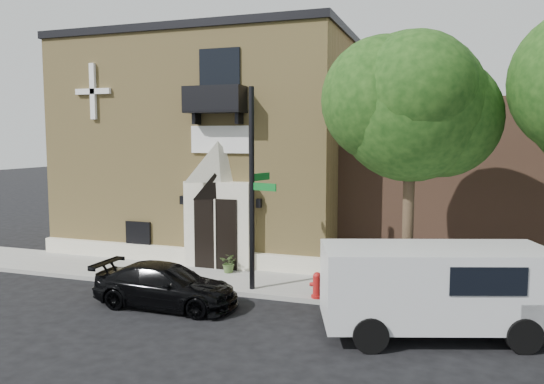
# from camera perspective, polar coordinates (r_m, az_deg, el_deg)

# --- Properties ---
(ground) EXTENTS (120.00, 120.00, 0.00)m
(ground) POSITION_cam_1_polar(r_m,az_deg,el_deg) (17.33, -6.51, -10.81)
(ground) COLOR black
(ground) RESTS_ON ground
(sidewalk) EXTENTS (42.00, 3.00, 0.15)m
(sidewalk) POSITION_cam_1_polar(r_m,az_deg,el_deg) (18.26, -1.58, -9.67)
(sidewalk) COLOR gray
(sidewalk) RESTS_ON ground
(church) EXTENTS (12.20, 11.01, 9.30)m
(church) POSITION_cam_1_polar(r_m,az_deg,el_deg) (25.08, -4.99, 5.08)
(church) COLOR tan
(church) RESTS_ON ground
(street_tree_left) EXTENTS (4.97, 4.38, 7.77)m
(street_tree_left) POSITION_cam_1_polar(r_m,az_deg,el_deg) (15.39, 14.80, 9.04)
(street_tree_left) COLOR #38281C
(street_tree_left) RESTS_ON sidewalk
(black_sedan) EXTENTS (4.38, 1.82, 1.26)m
(black_sedan) POSITION_cam_1_polar(r_m,az_deg,el_deg) (16.12, -11.33, -9.83)
(black_sedan) COLOR black
(black_sedan) RESTS_ON ground
(cargo_van) EXTENTS (5.93, 3.83, 2.26)m
(cargo_van) POSITION_cam_1_polar(r_m,az_deg,el_deg) (14.04, 17.92, -9.69)
(cargo_van) COLOR silver
(cargo_van) RESTS_ON ground
(street_sign) EXTENTS (0.98, 1.18, 6.39)m
(street_sign) POSITION_cam_1_polar(r_m,az_deg,el_deg) (16.64, -2.10, 0.34)
(street_sign) COLOR black
(street_sign) RESTS_ON sidewalk
(fire_hydrant) EXTENTS (0.45, 0.36, 0.79)m
(fire_hydrant) POSITION_cam_1_polar(r_m,az_deg,el_deg) (16.25, 4.87, -9.96)
(fire_hydrant) COLOR #A51615
(fire_hydrant) RESTS_ON sidewalk
(dumpster) EXTENTS (1.84, 1.10, 1.17)m
(dumpster) POSITION_cam_1_polar(r_m,az_deg,el_deg) (16.02, 18.02, -9.70)
(dumpster) COLOR #0E3518
(dumpster) RESTS_ON sidewalk
(planter) EXTENTS (0.65, 0.56, 0.71)m
(planter) POSITION_cam_1_polar(r_m,az_deg,el_deg) (19.17, -4.61, -7.61)
(planter) COLOR #4E6A34
(planter) RESTS_ON sidewalk
(pedestrian_near) EXTENTS (0.75, 0.60, 1.80)m
(pedestrian_near) POSITION_cam_1_polar(r_m,az_deg,el_deg) (16.81, 19.35, -7.93)
(pedestrian_near) COLOR black
(pedestrian_near) RESTS_ON sidewalk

